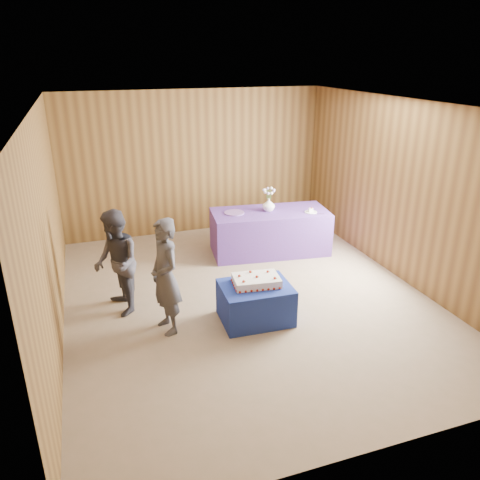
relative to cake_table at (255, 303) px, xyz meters
name	(u,v)px	position (x,y,z in m)	size (l,w,h in m)	color
ground	(247,298)	(0.09, 0.58, -0.25)	(6.00, 6.00, 0.00)	#86705C
room_shell	(248,176)	(0.09, 0.58, 1.55)	(5.04, 6.04, 2.72)	brown
cake_table	(255,303)	(0.00, 0.00, 0.00)	(0.90, 0.70, 0.50)	navy
serving_table	(270,232)	(1.04, 2.07, 0.12)	(2.00, 0.90, 0.75)	#50389A
sheet_cake	(256,280)	(0.02, 0.03, 0.30)	(0.66, 0.49, 0.14)	white
vase	(269,205)	(1.02, 2.11, 0.61)	(0.21, 0.21, 0.22)	white
flower_spray	(269,191)	(1.02, 2.11, 0.86)	(0.22, 0.22, 0.17)	#30712D
platter	(234,213)	(0.42, 2.17, 0.51)	(0.34, 0.34, 0.02)	#764F9E
plate	(311,212)	(1.68, 1.80, 0.51)	(0.21, 0.21, 0.01)	silver
cake_slice	(311,210)	(1.68, 1.80, 0.54)	(0.08, 0.07, 0.08)	white
knife	(317,214)	(1.74, 1.68, 0.50)	(0.26, 0.02, 0.00)	silver
guest_left	(165,277)	(-1.14, 0.13, 0.50)	(0.54, 0.36, 1.49)	#3B3C46
guest_right	(116,263)	(-1.66, 0.80, 0.47)	(0.70, 0.54, 1.44)	#363540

